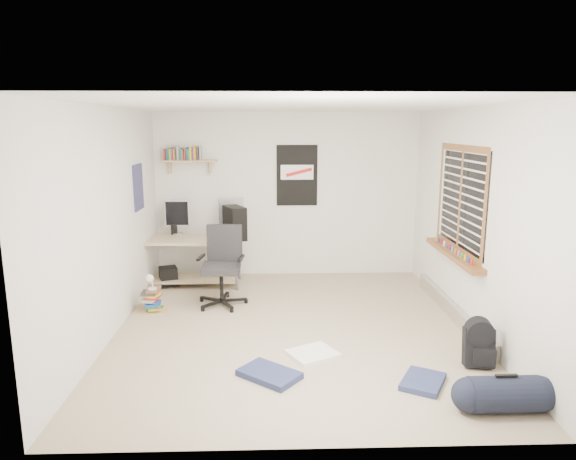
{
  "coord_description": "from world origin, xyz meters",
  "views": [
    {
      "loc": [
        -0.23,
        -5.56,
        2.29
      ],
      "look_at": [
        -0.05,
        0.15,
        1.13
      ],
      "focal_mm": 32.0,
      "sensor_mm": 36.0,
      "label": 1
    }
  ],
  "objects_px": {
    "desk": "(191,261)",
    "office_chair": "(221,268)",
    "backpack": "(478,347)",
    "book_stack": "(152,300)",
    "duffel_bag": "(505,395)"
  },
  "relations": [
    {
      "from": "desk",
      "to": "office_chair",
      "type": "relative_size",
      "value": 1.44
    },
    {
      "from": "backpack",
      "to": "book_stack",
      "type": "xyz_separation_m",
      "value": [
        -3.5,
        1.62,
        -0.05
      ]
    },
    {
      "from": "duffel_bag",
      "to": "book_stack",
      "type": "distance_m",
      "value": 4.17
    },
    {
      "from": "duffel_bag",
      "to": "book_stack",
      "type": "relative_size",
      "value": 1.45
    },
    {
      "from": "desk",
      "to": "backpack",
      "type": "height_order",
      "value": "desk"
    },
    {
      "from": "duffel_bag",
      "to": "backpack",
      "type": "bearing_deg",
      "value": 82.34
    },
    {
      "from": "desk",
      "to": "backpack",
      "type": "xyz_separation_m",
      "value": [
        3.17,
        -2.7,
        -0.16
      ]
    },
    {
      "from": "office_chair",
      "to": "book_stack",
      "type": "height_order",
      "value": "office_chair"
    },
    {
      "from": "desk",
      "to": "duffel_bag",
      "type": "xyz_separation_m",
      "value": [
        3.07,
        -3.5,
        -0.22
      ]
    },
    {
      "from": "backpack",
      "to": "book_stack",
      "type": "height_order",
      "value": "backpack"
    },
    {
      "from": "office_chair",
      "to": "backpack",
      "type": "distance_m",
      "value": 3.23
    },
    {
      "from": "office_chair",
      "to": "book_stack",
      "type": "relative_size",
      "value": 2.54
    },
    {
      "from": "desk",
      "to": "backpack",
      "type": "distance_m",
      "value": 4.17
    },
    {
      "from": "backpack",
      "to": "duffel_bag",
      "type": "xyz_separation_m",
      "value": [
        -0.1,
        -0.8,
        -0.06
      ]
    },
    {
      "from": "office_chair",
      "to": "duffel_bag",
      "type": "bearing_deg",
      "value": -37.78
    }
  ]
}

